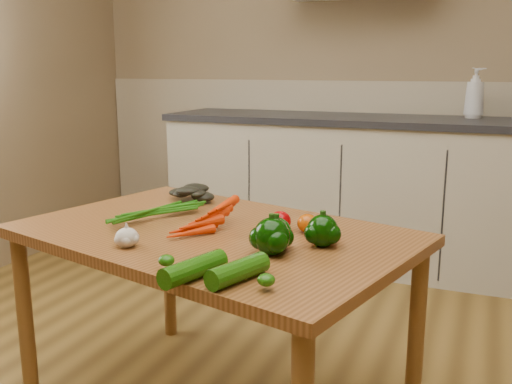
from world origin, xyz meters
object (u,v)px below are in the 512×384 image
object	(u,v)px
pepper_c	(272,236)
tomato_c	(328,233)
pepper_a	(276,234)
pepper_b	(323,231)
zucchini_b	(194,269)
tomato_b	(308,223)
table	(213,252)
leafy_greens	(193,190)
soap_bottle_a	(475,93)
garlic_bulb	(127,237)
zucchini_a	(238,271)
carrot_bunch	(192,217)

from	to	relation	value
pepper_c	tomato_c	bearing A→B (deg)	54.91
pepper_a	pepper_b	xyz separation A→B (m)	(0.12, 0.08, 0.00)
zucchini_b	pepper_a	bearing A→B (deg)	70.75
tomato_b	zucchini_b	world-z (taller)	tomato_b
pepper_a	tomato_b	size ratio (longest dim) A/B	1.38
table	leafy_greens	bearing A→B (deg)	141.72
table	tomato_b	size ratio (longest dim) A/B	21.19
table	soap_bottle_a	xyz separation A→B (m)	(0.71, 1.91, 0.45)
table	soap_bottle_a	size ratio (longest dim) A/B	4.98
soap_bottle_a	garlic_bulb	world-z (taller)	soap_bottle_a
garlic_bulb	zucchini_a	bearing A→B (deg)	-17.14
soap_bottle_a	pepper_a	xyz separation A→B (m)	(-0.45, -2.01, -0.33)
garlic_bulb	pepper_b	world-z (taller)	pepper_b
soap_bottle_a	tomato_b	distance (m)	1.90
table	tomato_c	bearing A→B (deg)	16.56
carrot_bunch	pepper_c	xyz separation A→B (m)	(0.35, -0.17, 0.02)
soap_bottle_a	tomato_b	world-z (taller)	soap_bottle_a
leafy_greens	garlic_bulb	world-z (taller)	leafy_greens
carrot_bunch	leafy_greens	size ratio (longest dim) A/B	1.30
pepper_c	soap_bottle_a	bearing A→B (deg)	77.80
leafy_greens	zucchini_b	xyz separation A→B (m)	(0.41, -0.75, -0.02)
garlic_bulb	pepper_c	bearing A→B (deg)	13.36
pepper_c	zucchini_a	xyz separation A→B (m)	(-0.00, -0.23, -0.03)
pepper_c	zucchini_b	distance (m)	0.28
pepper_a	tomato_b	xyz separation A→B (m)	(0.03, 0.19, -0.02)
table	leafy_greens	distance (m)	0.44
leafy_greens	pepper_c	size ratio (longest dim) A/B	1.71
pepper_c	zucchini_a	world-z (taller)	pepper_c
pepper_c	tomato_c	xyz separation A→B (m)	(0.12, 0.17, -0.02)
leafy_greens	zucchini_b	distance (m)	0.86
pepper_a	zucchini_a	size ratio (longest dim) A/B	0.50
leafy_greens	pepper_b	size ratio (longest dim) A/B	1.90
zucchini_b	garlic_bulb	bearing A→B (deg)	153.09
soap_bottle_a	pepper_b	world-z (taller)	soap_bottle_a
carrot_bunch	pepper_b	distance (m)	0.46
pepper_a	pepper_b	world-z (taller)	pepper_b
garlic_bulb	pepper_c	xyz separation A→B (m)	(0.42, 0.10, 0.02)
table	pepper_b	xyz separation A→B (m)	(0.38, -0.03, 0.12)
pepper_a	zucchini_b	distance (m)	0.32
leafy_greens	garlic_bulb	xyz separation A→B (m)	(0.11, -0.60, -0.02)
soap_bottle_a	table	bearing A→B (deg)	-176.12
pepper_a	zucchini_a	world-z (taller)	pepper_a
zucchini_a	zucchini_b	world-z (taller)	same
pepper_a	tomato_b	distance (m)	0.20
leafy_greens	pepper_a	world-z (taller)	pepper_a
leafy_greens	pepper_b	distance (m)	0.73
pepper_b	zucchini_b	bearing A→B (deg)	-120.27
pepper_a	tomato_c	size ratio (longest dim) A/B	1.41
zucchini_b	tomato_c	bearing A→B (deg)	61.49
pepper_a	tomato_b	world-z (taller)	pepper_a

